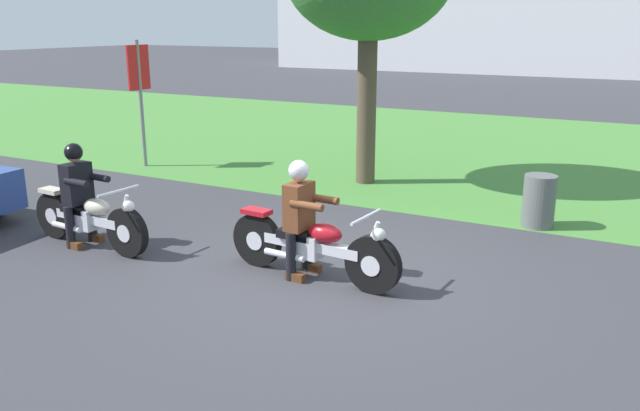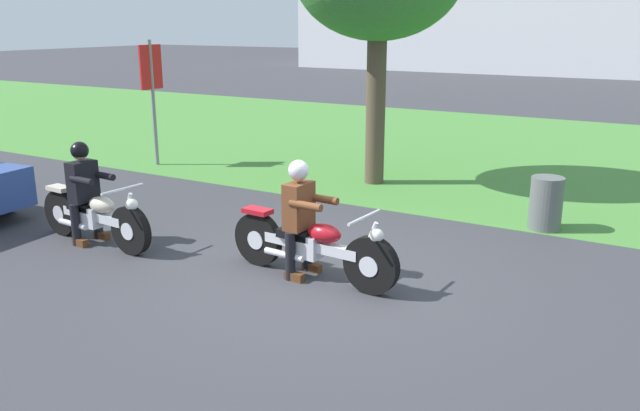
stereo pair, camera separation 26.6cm
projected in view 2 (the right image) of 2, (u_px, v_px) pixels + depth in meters
ground at (320, 277)px, 7.82m from camera, size 120.00×120.00×0.00m
grass_verge at (513, 152)px, 15.30m from camera, size 60.00×12.00×0.01m
motorcycle_lead at (312, 246)px, 7.67m from camera, size 2.30×0.66×0.89m
rider_lead at (300, 209)px, 7.65m from camera, size 0.57×0.48×1.42m
motorcycle_follow at (95, 216)px, 8.86m from camera, size 2.12×0.66×0.89m
rider_follow at (84, 184)px, 8.84m from camera, size 0.57×0.48×1.41m
trash_can at (546, 203)px, 9.51m from camera, size 0.47×0.47×0.79m
sign_banner at (152, 83)px, 13.47m from camera, size 0.08×0.60×2.60m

